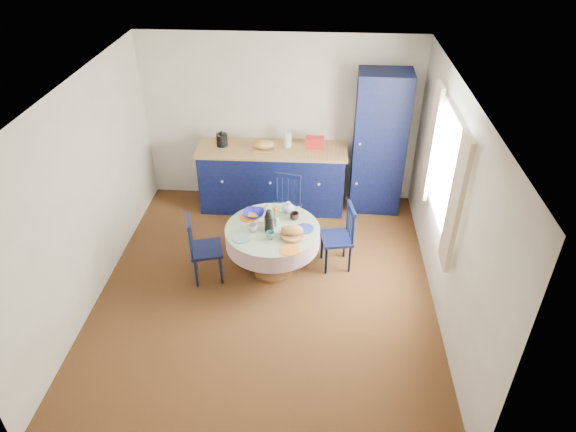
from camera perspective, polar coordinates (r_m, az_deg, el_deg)
name	(u,v)px	position (r m, az deg, el deg)	size (l,w,h in m)	color
floor	(267,288)	(6.35, -2.37, -8.00)	(4.50, 4.50, 0.00)	black
ceiling	(261,91)	(5.06, -3.04, 13.73)	(4.50, 4.50, 0.00)	white
wall_back	(280,120)	(7.60, -0.85, 10.61)	(4.00, 0.02, 2.50)	white
wall_left	(86,195)	(6.14, -21.57, 2.16)	(0.02, 4.50, 2.50)	white
wall_right	(450,208)	(5.75, 17.56, 0.84)	(0.02, 4.50, 2.50)	white
window	(445,172)	(5.86, 17.01, 4.70)	(0.10, 1.74, 1.45)	white
kitchen_counter	(272,177)	(7.62, -1.77, 4.35)	(2.16, 0.69, 1.20)	black
pantry_cabinet	(379,143)	(7.48, 10.10, 7.94)	(0.75, 0.55, 2.08)	black
dining_table	(273,236)	(6.22, -1.64, -2.23)	(1.14, 1.14, 0.97)	#572E18
chair_left	(203,248)	(6.32, -9.44, -3.54)	(0.47, 0.48, 0.89)	black
chair_far	(285,207)	(6.98, -0.30, 0.99)	(0.47, 0.45, 0.90)	black
chair_right	(340,237)	(6.47, 5.75, -2.30)	(0.44, 0.45, 0.87)	black
mug_a	(253,228)	(6.09, -3.93, -1.33)	(0.11, 0.11, 0.09)	silver
mug_b	(270,236)	(5.95, -1.98, -2.19)	(0.10, 0.10, 0.10)	#367F6F
mug_c	(294,216)	(6.28, 0.72, -0.02)	(0.12, 0.12, 0.09)	black
mug_d	(266,208)	(6.46, -2.47, 0.93)	(0.09, 0.09, 0.08)	silver
cobalt_bowl	(254,214)	(6.37, -3.81, 0.25)	(0.25, 0.25, 0.06)	navy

